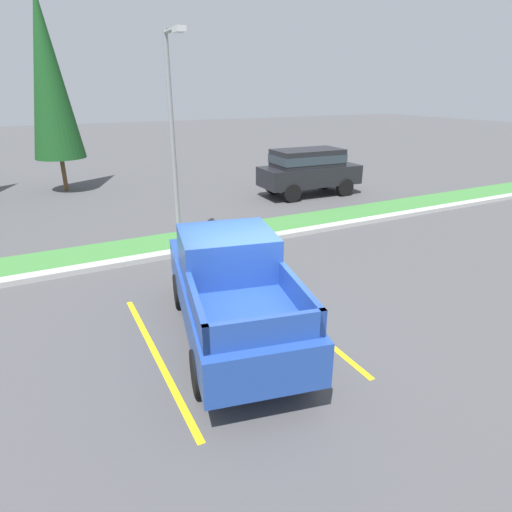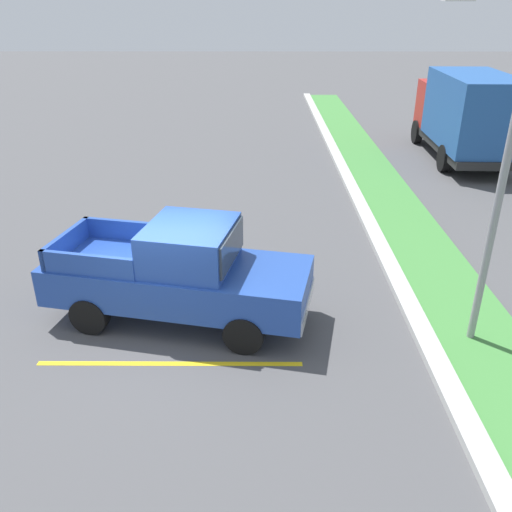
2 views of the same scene
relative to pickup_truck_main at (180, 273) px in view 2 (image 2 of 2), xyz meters
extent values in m
plane|color=#4C4C4F|center=(0.44, -0.24, -1.04)|extent=(120.00, 120.00, 0.00)
cube|color=yellow|center=(-1.56, -0.05, -1.04)|extent=(0.12, 4.80, 0.01)
cube|color=yellow|center=(1.54, -0.05, -1.04)|extent=(0.12, 4.80, 0.01)
cube|color=#B2B2AD|center=(0.44, 4.76, -0.97)|extent=(56.00, 0.40, 0.15)
cube|color=#42843D|center=(0.44, 5.86, -1.01)|extent=(56.00, 1.80, 0.06)
cylinder|color=black|center=(-0.52, 1.64, -0.66)|extent=(0.43, 0.80, 0.76)
cylinder|color=black|center=(1.14, 1.29, -0.66)|extent=(0.43, 0.80, 0.76)
cylinder|color=black|center=(-1.16, -1.39, -0.66)|extent=(0.43, 0.80, 0.76)
cylinder|color=black|center=(0.50, -1.74, -0.66)|extent=(0.43, 0.80, 0.76)
cube|color=#23479E|center=(-0.01, -0.05, -0.16)|extent=(2.93, 5.48, 0.76)
cube|color=#23479E|center=(0.05, 0.24, 0.64)|extent=(2.05, 1.93, 0.84)
cube|color=#2D3842|center=(0.22, 1.05, 0.69)|extent=(1.60, 0.39, 0.63)
cube|color=#23479E|center=(-1.14, -1.29, 0.44)|extent=(0.49, 1.88, 0.44)
cube|color=#23479E|center=(0.52, -1.64, 0.44)|extent=(0.49, 1.88, 0.44)
cube|color=#23479E|center=(-0.50, -2.35, 0.44)|extent=(1.78, 0.47, 0.44)
cube|color=silver|center=(0.52, 2.44, -0.40)|extent=(1.80, 0.53, 0.28)
cylinder|color=black|center=(-14.77, 8.69, -0.54)|extent=(1.01, 0.33, 1.00)
cylinder|color=black|center=(-14.70, 10.89, -0.54)|extent=(1.01, 0.33, 1.00)
cylinder|color=black|center=(-10.38, 8.55, -0.54)|extent=(1.01, 0.33, 1.00)
cylinder|color=black|center=(-10.30, 10.75, -0.54)|extent=(1.01, 0.33, 1.00)
cube|color=#262626|center=(-12.14, 9.71, -0.39)|extent=(6.87, 2.52, 0.30)
cube|color=#AD231E|center=(-14.69, 9.79, 0.71)|extent=(1.67, 2.35, 1.90)
cube|color=#2D3842|center=(-15.51, 9.81, 0.96)|extent=(0.13, 2.10, 0.90)
cube|color=#235199|center=(-11.34, 9.68, 1.06)|extent=(5.07, 2.56, 2.60)
cylinder|color=gray|center=(0.73, 5.66, 2.03)|extent=(0.14, 0.14, 6.14)
camera|label=1|loc=(-2.99, -6.90, 3.61)|focal=30.02mm
camera|label=2|loc=(9.44, 1.55, 4.95)|focal=37.74mm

